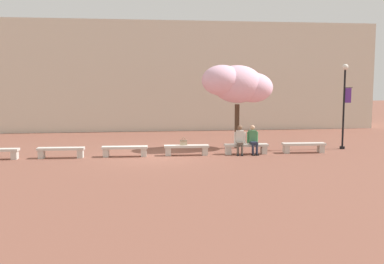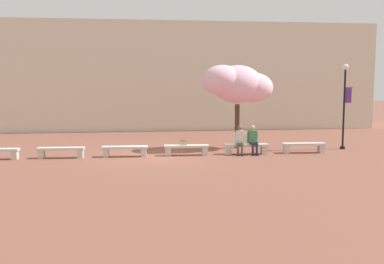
% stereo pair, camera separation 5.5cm
% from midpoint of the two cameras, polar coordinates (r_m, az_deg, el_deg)
% --- Properties ---
extents(ground_plane, '(100.00, 100.00, 0.00)m').
position_cam_midpoint_polar(ground_plane, '(19.55, -4.51, -3.05)').
color(ground_plane, brown).
extents(building_facade, '(30.58, 4.00, 7.05)m').
position_cam_midpoint_polar(building_facade, '(30.83, -5.64, 7.02)').
color(building_facade, beige).
rests_on(building_facade, ground).
extents(stone_bench_near_west, '(1.97, 0.52, 0.45)m').
position_cam_midpoint_polar(stone_bench_near_west, '(19.72, -16.23, -2.30)').
color(stone_bench_near_west, beige).
rests_on(stone_bench_near_west, ground).
extents(stone_bench_center, '(1.97, 0.52, 0.45)m').
position_cam_midpoint_polar(stone_bench_center, '(19.48, -8.44, -2.22)').
color(stone_bench_center, beige).
rests_on(stone_bench_center, ground).
extents(stone_bench_near_east, '(1.97, 0.52, 0.45)m').
position_cam_midpoint_polar(stone_bench_near_east, '(19.61, -0.62, -2.09)').
color(stone_bench_near_east, beige).
rests_on(stone_bench_near_east, ground).
extents(stone_bench_east_end, '(1.97, 0.52, 0.45)m').
position_cam_midpoint_polar(stone_bench_east_end, '(20.09, 6.97, -1.93)').
color(stone_bench_east_end, beige).
rests_on(stone_bench_east_end, ground).
extents(stone_bench_far_east, '(1.97, 0.52, 0.45)m').
position_cam_midpoint_polar(stone_bench_far_east, '(20.90, 14.08, -1.75)').
color(stone_bench_far_east, beige).
rests_on(stone_bench_far_east, ground).
extents(person_seated_left, '(0.50, 0.73, 1.29)m').
position_cam_midpoint_polar(person_seated_left, '(19.91, 6.18, -0.86)').
color(person_seated_left, black).
rests_on(person_seated_left, ground).
extents(person_seated_right, '(0.51, 0.69, 1.29)m').
position_cam_midpoint_polar(person_seated_right, '(20.06, 7.83, -0.83)').
color(person_seated_right, black).
rests_on(person_seated_right, ground).
extents(handbag, '(0.30, 0.15, 0.34)m').
position_cam_midpoint_polar(handbag, '(19.54, -1.01, -1.31)').
color(handbag, tan).
rests_on(handbag, stone_bench_near_east).
extents(cherry_tree_main, '(3.47, 2.34, 3.98)m').
position_cam_midpoint_polar(cherry_tree_main, '(21.59, 5.88, 6.05)').
color(cherry_tree_main, '#473323').
rests_on(cherry_tree_main, ground).
extents(lamp_post_with_banner, '(0.54, 0.28, 4.03)m').
position_cam_midpoint_polar(lamp_post_with_banner, '(22.45, 18.87, 4.07)').
color(lamp_post_with_banner, black).
rests_on(lamp_post_with_banner, ground).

